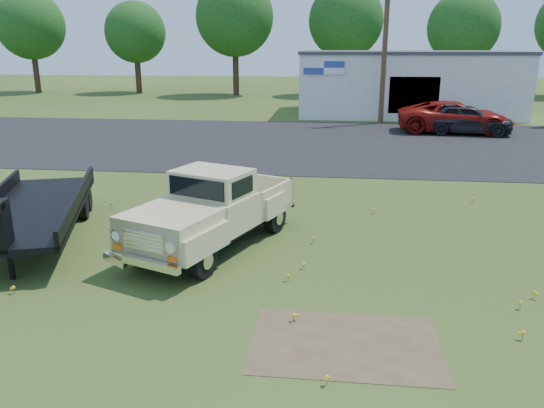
# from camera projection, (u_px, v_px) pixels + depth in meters

# --- Properties ---
(ground) EXTENTS (140.00, 140.00, 0.00)m
(ground) POSITION_uv_depth(u_px,v_px,m) (273.00, 265.00, 11.43)
(ground) COLOR #2D4315
(ground) RESTS_ON ground
(asphalt_lot) EXTENTS (90.00, 14.00, 0.02)m
(asphalt_lot) POSITION_uv_depth(u_px,v_px,m) (308.00, 143.00, 25.69)
(asphalt_lot) COLOR black
(asphalt_lot) RESTS_ON ground
(dirt_patch_a) EXTENTS (3.00, 2.00, 0.01)m
(dirt_patch_a) POSITION_uv_depth(u_px,v_px,m) (345.00, 344.00, 8.41)
(dirt_patch_a) COLOR brown
(dirt_patch_a) RESTS_ON ground
(dirt_patch_b) EXTENTS (2.20, 1.60, 0.01)m
(dirt_patch_b) POSITION_uv_depth(u_px,v_px,m) (217.00, 213.00, 14.98)
(dirt_patch_b) COLOR brown
(dirt_patch_b) RESTS_ON ground
(commercial_building) EXTENTS (14.20, 8.20, 4.15)m
(commercial_building) POSITION_uv_depth(u_px,v_px,m) (406.00, 82.00, 35.83)
(commercial_building) COLOR silver
(commercial_building) RESTS_ON ground
(utility_pole_mid) EXTENTS (1.60, 0.30, 9.00)m
(utility_pole_mid) POSITION_uv_depth(u_px,v_px,m) (385.00, 44.00, 30.58)
(utility_pole_mid) COLOR #453020
(utility_pole_mid) RESTS_ON ground
(treeline_a) EXTENTS (6.40, 6.40, 9.52)m
(treeline_a) POSITION_uv_depth(u_px,v_px,m) (30.00, 26.00, 50.74)
(treeline_a) COLOR #3C2A1B
(treeline_a) RESTS_ON ground
(treeline_b) EXTENTS (5.76, 5.76, 8.57)m
(treeline_b) POSITION_uv_depth(u_px,v_px,m) (135.00, 32.00, 50.77)
(treeline_b) COLOR #3C2A1B
(treeline_b) RESTS_ON ground
(treeline_c) EXTENTS (7.04, 7.04, 10.47)m
(treeline_c) POSITION_uv_depth(u_px,v_px,m) (235.00, 17.00, 47.87)
(treeline_c) COLOR #3C2A1B
(treeline_c) RESTS_ON ground
(treeline_d) EXTENTS (6.72, 6.72, 10.00)m
(treeline_d) POSITION_uv_depth(u_px,v_px,m) (346.00, 21.00, 47.81)
(treeline_d) COLOR #3C2A1B
(treeline_d) RESTS_ON ground
(treeline_e) EXTENTS (6.08, 6.08, 9.04)m
(treeline_e) POSITION_uv_depth(u_px,v_px,m) (463.00, 27.00, 45.46)
(treeline_e) COLOR #3C2A1B
(treeline_e) RESTS_ON ground
(vintage_pickup_truck) EXTENTS (3.73, 5.49, 1.86)m
(vintage_pickup_truck) POSITION_uv_depth(u_px,v_px,m) (213.00, 209.00, 12.23)
(vintage_pickup_truck) COLOR #C5B384
(vintage_pickup_truck) RESTS_ON ground
(flatbed_trailer) EXTENTS (4.02, 6.73, 1.74)m
(flatbed_trailer) POSITION_uv_depth(u_px,v_px,m) (34.00, 204.00, 12.77)
(flatbed_trailer) COLOR black
(flatbed_trailer) RESTS_ON ground
(red_pickup) EXTENTS (6.12, 3.16, 1.65)m
(red_pickup) POSITION_uv_depth(u_px,v_px,m) (455.00, 117.00, 28.34)
(red_pickup) COLOR maroon
(red_pickup) RESTS_ON ground
(dark_sedan) EXTENTS (4.82, 2.35, 1.58)m
(dark_sedan) POSITION_uv_depth(u_px,v_px,m) (466.00, 119.00, 27.80)
(dark_sedan) COLOR black
(dark_sedan) RESTS_ON ground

